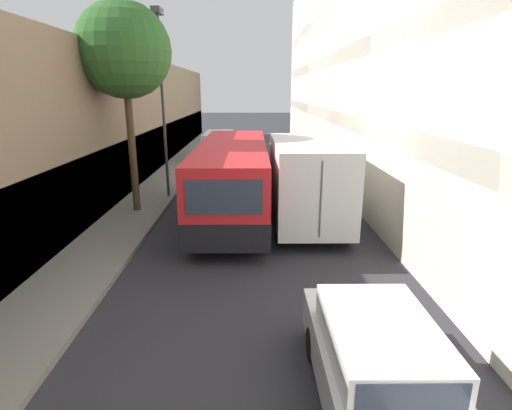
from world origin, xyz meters
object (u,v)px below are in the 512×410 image
(box_truck, at_px, (305,177))
(panel_van, at_px, (219,145))
(street_lamp, at_px, (161,73))
(car_hatchback, at_px, (380,370))
(street_tree_left, at_px, (124,51))
(bus, at_px, (233,177))

(box_truck, height_order, panel_van, box_truck)
(box_truck, bearing_deg, street_lamp, 152.95)
(car_hatchback, height_order, street_tree_left, street_tree_left)
(car_hatchback, distance_m, bus, 10.66)
(bus, distance_m, street_tree_left, 6.05)
(car_hatchback, relative_size, street_lamp, 0.56)
(panel_van, distance_m, street_tree_left, 13.87)
(panel_van, bearing_deg, street_tree_left, -100.15)
(street_lamp, height_order, street_tree_left, street_lamp)
(car_hatchback, height_order, panel_van, panel_van)
(bus, bearing_deg, street_lamp, 143.52)
(car_hatchback, height_order, street_lamp, street_lamp)
(bus, bearing_deg, box_truck, -14.25)
(bus, xyz_separation_m, street_tree_left, (-3.89, 0.14, 4.63))
(bus, bearing_deg, car_hatchback, -75.48)
(street_lamp, bearing_deg, bus, -36.48)
(bus, bearing_deg, street_tree_left, 177.93)
(bus, relative_size, street_lamp, 1.30)
(street_tree_left, bearing_deg, street_lamp, 68.48)
(box_truck, relative_size, panel_van, 1.66)
(street_tree_left, bearing_deg, panel_van, 79.85)
(street_lamp, bearing_deg, box_truck, -27.05)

